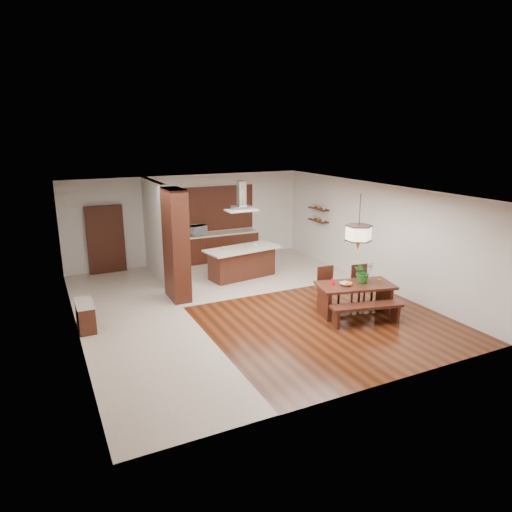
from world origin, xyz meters
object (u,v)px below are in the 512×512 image
dining_table (355,292)px  kitchen_island (242,262)px  dining_chair_left (329,288)px  pendant_lantern (359,222)px  dining_chair_right (362,285)px  dining_bench (366,314)px  microwave (197,230)px  island_cup (255,245)px  fruit_bowl (346,284)px  foliage_plant (363,272)px  hallway_console (86,316)px  range_hood (241,196)px

dining_table → kitchen_island: 3.98m
dining_chair_left → pendant_lantern: (0.31, -0.64, 1.74)m
dining_chair_right → kitchen_island: size_ratio=0.42×
dining_bench → microwave: (-1.80, 6.51, 0.88)m
kitchen_island → island_cup: size_ratio=21.43×
dining_table → pendant_lantern: (0.00, -0.00, 1.69)m
dining_table → kitchen_island: (-1.27, 3.77, -0.08)m
fruit_bowl → foliage_plant: bearing=0.7°
kitchen_island → fruit_bowl: bearing=-83.8°
hallway_console → dining_chair_right: bearing=-12.6°
dining_chair_right → foliage_plant: (-0.33, -0.39, 0.51)m
hallway_console → island_cup: bearing=19.7°
dining_bench → island_cup: 4.45m
range_hood → fruit_bowl: bearing=-75.1°
dining_table → fruit_bowl: 0.36m
dining_bench → dining_chair_right: (0.72, 1.06, 0.26)m
dining_chair_left → hallway_console: bearing=172.3°
hallway_console → foliage_plant: (6.17, -1.85, 0.69)m
hallway_console → foliage_plant: bearing=-16.7°
dining_bench → dining_chair_right: size_ratio=1.69×
hallway_console → dining_bench: hallway_console is taller
fruit_bowl → range_hood: size_ratio=0.30×
fruit_bowl → island_cup: 3.72m
range_hood → pendant_lantern: bearing=-71.5°
dining_chair_right → island_cup: size_ratio=9.08×
dining_chair_right → fruit_bowl: bearing=-145.2°
kitchen_island → microwave: 2.30m
dining_chair_right → foliage_plant: bearing=-120.6°
dining_chair_left → range_hood: size_ratio=1.12×
foliage_plant → microwave: microwave is taller
dining_table → range_hood: range_hood is taller
dining_bench → fruit_bowl: (-0.12, 0.66, 0.55)m
dining_chair_right → fruit_bowl: dining_chair_right is taller
hallway_console → kitchen_island: (4.66, 1.89, 0.16)m
dining_bench → foliage_plant: size_ratio=3.23×
range_hood → island_cup: bearing=-10.6°
island_cup → microwave: 2.44m
dining_table → fruit_bowl: bearing=174.0°
foliage_plant → range_hood: 4.29m
island_cup → microwave: size_ratio=0.19×
dining_table → kitchen_island: kitchen_island is taller
fruit_bowl → island_cup: (-0.59, 3.67, 0.19)m
hallway_console → dining_table: (5.93, -1.88, 0.24)m
dining_chair_left → island_cup: 3.14m
dining_chair_left → dining_chair_right: 0.90m
hallway_console → pendant_lantern: 6.51m
foliage_plant → pendant_lantern: bearing=-171.8°
foliage_plant → island_cup: bearing=106.6°
hallway_console → dining_chair_right: dining_chair_right is taller
foliage_plant → range_hood: (-1.50, 3.74, 1.46)m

